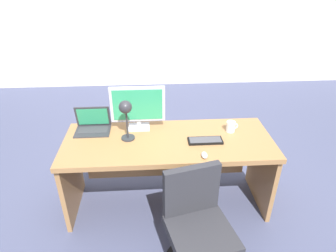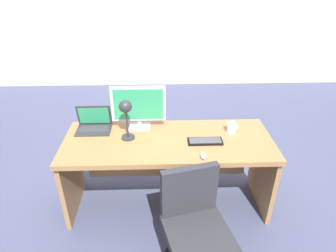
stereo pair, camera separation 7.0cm
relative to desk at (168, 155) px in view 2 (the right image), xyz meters
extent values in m
plane|color=#474C6B|center=(0.00, 1.46, -0.55)|extent=(12.00, 12.00, 0.00)
cube|color=silver|center=(0.00, 3.26, 0.85)|extent=(10.00, 0.10, 2.80)
cube|color=#9E7042|center=(0.00, -0.04, 0.17)|extent=(1.85, 0.71, 0.05)
cube|color=#9E7042|center=(-0.91, -0.04, -0.20)|extent=(0.04, 0.63, 0.70)
cube|color=#9E7042|center=(0.91, -0.04, -0.20)|extent=(0.04, 0.63, 0.70)
cube|color=#9E7042|center=(0.00, 0.22, -0.17)|extent=(1.63, 0.02, 0.49)
cube|color=#B7BABF|center=(-0.26, 0.19, 0.20)|extent=(0.20, 0.16, 0.01)
cube|color=#B7BABF|center=(-0.26, 0.20, 0.24)|extent=(0.04, 0.02, 0.07)
cube|color=#B7BABF|center=(-0.26, 0.19, 0.44)|extent=(0.50, 0.04, 0.33)
cube|color=#2D9966|center=(-0.26, 0.17, 0.44)|extent=(0.45, 0.00, 0.29)
cube|color=#2D2D33|center=(-0.69, 0.14, 0.20)|extent=(0.32, 0.22, 0.01)
cube|color=#38383D|center=(-0.69, 0.16, 0.21)|extent=(0.27, 0.12, 0.00)
cube|color=#2D2D33|center=(-0.69, 0.23, 0.31)|extent=(0.32, 0.05, 0.21)
cube|color=#2D9966|center=(-0.69, 0.22, 0.31)|extent=(0.28, 0.04, 0.17)
cube|color=black|center=(0.32, -0.10, 0.20)|extent=(0.30, 0.12, 0.02)
cube|color=#47474C|center=(0.32, -0.10, 0.22)|extent=(0.28, 0.10, 0.00)
ellipsoid|color=silver|center=(0.27, -0.32, 0.21)|extent=(0.05, 0.09, 0.04)
cylinder|color=#2D2D33|center=(-0.36, 0.00, 0.20)|extent=(0.12, 0.12, 0.01)
cylinder|color=#2D2D33|center=(-0.36, 0.00, 0.34)|extent=(0.02, 0.02, 0.27)
sphere|color=#2D2D33|center=(-0.36, -0.03, 0.52)|extent=(0.11, 0.11, 0.11)
cylinder|color=white|center=(0.58, 0.07, 0.24)|extent=(0.08, 0.08, 0.10)
torus|color=white|center=(0.62, 0.07, 0.25)|extent=(0.06, 0.01, 0.06)
cube|color=#2D2D33|center=(0.19, -0.78, -0.18)|extent=(0.56, 0.56, 0.08)
cube|color=#2D2D33|center=(0.14, -0.57, 0.07)|extent=(0.44, 0.16, 0.42)
camera|label=1|loc=(-0.14, -2.22, 1.57)|focal=31.22mm
camera|label=2|loc=(-0.07, -2.23, 1.57)|focal=31.22mm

